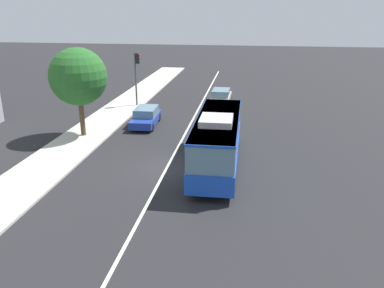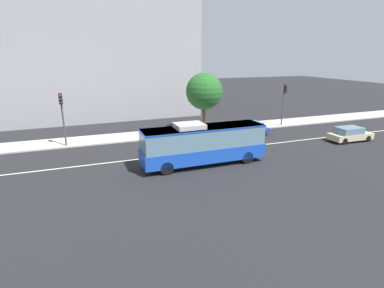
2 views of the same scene
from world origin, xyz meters
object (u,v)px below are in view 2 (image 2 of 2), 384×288
at_px(street_tree_kerbside_left, 204,91).
at_px(traffic_light_mid_block, 284,98).
at_px(traffic_light_near_corner, 62,111).
at_px(sedan_beige, 350,134).
at_px(transit_bus, 203,143).
at_px(sedan_blue, 248,129).

bearing_deg(street_tree_kerbside_left, traffic_light_mid_block, -8.62).
height_order(traffic_light_near_corner, street_tree_kerbside_left, street_tree_kerbside_left).
bearing_deg(traffic_light_mid_block, street_tree_kerbside_left, -94.06).
bearing_deg(traffic_light_near_corner, sedan_beige, 72.47).
relative_size(traffic_light_near_corner, traffic_light_mid_block, 1.00).
xyz_separation_m(sedan_beige, traffic_light_near_corner, (-27.14, 7.79, 2.84)).
xyz_separation_m(sedan_beige, traffic_light_mid_block, (-2.39, 7.93, 2.84)).
distance_m(transit_bus, traffic_light_near_corner, 13.83).
bearing_deg(transit_bus, traffic_light_mid_block, 31.82).
relative_size(traffic_light_mid_block, street_tree_kerbside_left, 0.79).
relative_size(traffic_light_near_corner, street_tree_kerbside_left, 0.79).
bearing_deg(transit_bus, traffic_light_near_corner, 139.46).
bearing_deg(street_tree_kerbside_left, sedan_blue, -47.02).
height_order(transit_bus, sedan_blue, transit_bus).
bearing_deg(traffic_light_near_corner, traffic_light_mid_block, 88.82).
height_order(sedan_blue, traffic_light_near_corner, traffic_light_near_corner).
xyz_separation_m(sedan_beige, street_tree_kerbside_left, (-12.23, 9.43, 3.80)).
distance_m(sedan_blue, street_tree_kerbside_left, 6.55).
bearing_deg(sedan_beige, transit_bus, -174.91).
height_order(traffic_light_mid_block, street_tree_kerbside_left, street_tree_kerbside_left).
distance_m(traffic_light_mid_block, street_tree_kerbside_left, 9.99).
bearing_deg(traffic_light_near_corner, sedan_blue, 81.51).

